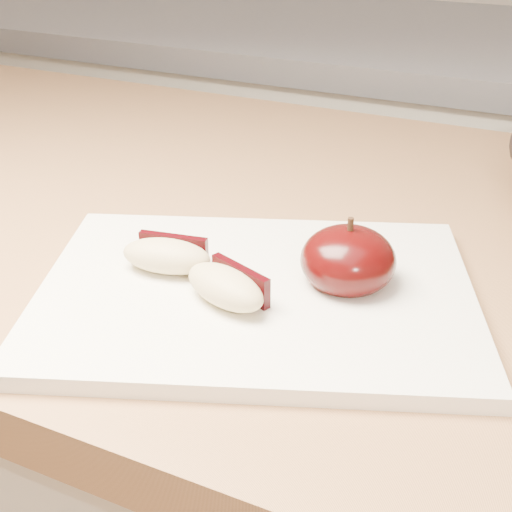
% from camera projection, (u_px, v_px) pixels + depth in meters
% --- Properties ---
extents(back_cabinet, '(2.40, 0.62, 0.94)m').
position_uv_depth(back_cabinet, '(418.00, 274.00, 1.41)').
color(back_cabinet, silver).
rests_on(back_cabinet, ground).
extents(cutting_board, '(0.37, 0.32, 0.01)m').
position_uv_depth(cutting_board, '(256.00, 294.00, 0.51)').
color(cutting_board, white).
rests_on(cutting_board, island_counter).
extents(apple_half, '(0.07, 0.07, 0.06)m').
position_uv_depth(apple_half, '(348.00, 260.00, 0.51)').
color(apple_half, black).
rests_on(apple_half, cutting_board).
extents(apple_wedge_a, '(0.07, 0.04, 0.02)m').
position_uv_depth(apple_wedge_a, '(167.00, 255.00, 0.52)').
color(apple_wedge_a, '#CCB681').
rests_on(apple_wedge_a, cutting_board).
extents(apple_wedge_b, '(0.07, 0.05, 0.02)m').
position_uv_depth(apple_wedge_b, '(227.00, 286.00, 0.48)').
color(apple_wedge_b, '#CCB681').
rests_on(apple_wedge_b, cutting_board).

